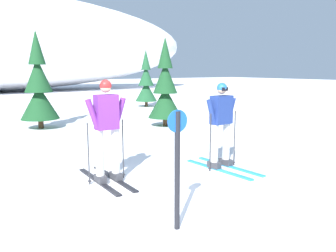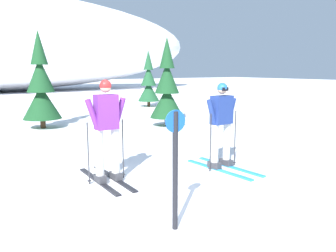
{
  "view_description": "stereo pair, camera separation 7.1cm",
  "coord_description": "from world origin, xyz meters",
  "px_view_note": "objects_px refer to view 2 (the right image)",
  "views": [
    {
      "loc": [
        -2.54,
        -4.37,
        2.01
      ],
      "look_at": [
        0.97,
        0.91,
        0.95
      ],
      "focal_mm": 36.3,
      "sensor_mm": 36.0,
      "label": 1
    },
    {
      "loc": [
        -2.48,
        -4.41,
        2.01
      ],
      "look_at": [
        0.97,
        0.91,
        0.95
      ],
      "focal_mm": 36.3,
      "sensor_mm": 36.0,
      "label": 2
    }
  ],
  "objects_px": {
    "skier_purple_jacket": "(107,130)",
    "pine_tree_center_left": "(41,88)",
    "skier_navy_jacket": "(222,124)",
    "trail_marker_post": "(175,163)",
    "pine_tree_far_right": "(149,83)",
    "pine_tree_center_right": "(167,89)"
  },
  "relations": [
    {
      "from": "skier_navy_jacket",
      "to": "pine_tree_center_right",
      "type": "bearing_deg",
      "value": 69.11
    },
    {
      "from": "pine_tree_far_right",
      "to": "skier_purple_jacket",
      "type": "bearing_deg",
      "value": -123.21
    },
    {
      "from": "skier_navy_jacket",
      "to": "pine_tree_far_right",
      "type": "distance_m",
      "value": 11.86
    },
    {
      "from": "skier_purple_jacket",
      "to": "pine_tree_center_left",
      "type": "bearing_deg",
      "value": 86.7
    },
    {
      "from": "skier_navy_jacket",
      "to": "pine_tree_center_left",
      "type": "height_order",
      "value": "pine_tree_center_left"
    },
    {
      "from": "skier_navy_jacket",
      "to": "skier_purple_jacket",
      "type": "distance_m",
      "value": 2.35
    },
    {
      "from": "trail_marker_post",
      "to": "pine_tree_center_right",
      "type": "bearing_deg",
      "value": 57.87
    },
    {
      "from": "skier_navy_jacket",
      "to": "pine_tree_center_left",
      "type": "bearing_deg",
      "value": 105.52
    },
    {
      "from": "skier_purple_jacket",
      "to": "pine_tree_far_right",
      "type": "height_order",
      "value": "pine_tree_far_right"
    },
    {
      "from": "skier_navy_jacket",
      "to": "trail_marker_post",
      "type": "bearing_deg",
      "value": -143.2
    },
    {
      "from": "skier_purple_jacket",
      "to": "skier_navy_jacket",
      "type": "bearing_deg",
      "value": -11.03
    },
    {
      "from": "skier_navy_jacket",
      "to": "pine_tree_center_right",
      "type": "xyz_separation_m",
      "value": [
        1.9,
        4.99,
        0.39
      ]
    },
    {
      "from": "skier_navy_jacket",
      "to": "trail_marker_post",
      "type": "relative_size",
      "value": 1.16
    },
    {
      "from": "pine_tree_center_left",
      "to": "skier_navy_jacket",
      "type": "bearing_deg",
      "value": -74.48
    },
    {
      "from": "pine_tree_center_right",
      "to": "pine_tree_far_right",
      "type": "distance_m",
      "value": 6.52
    },
    {
      "from": "skier_navy_jacket",
      "to": "skier_purple_jacket",
      "type": "bearing_deg",
      "value": 168.97
    },
    {
      "from": "pine_tree_center_left",
      "to": "trail_marker_post",
      "type": "height_order",
      "value": "pine_tree_center_left"
    },
    {
      "from": "trail_marker_post",
      "to": "pine_tree_center_left",
      "type": "bearing_deg",
      "value": 87.42
    },
    {
      "from": "skier_purple_jacket",
      "to": "pine_tree_center_left",
      "type": "xyz_separation_m",
      "value": [
        0.37,
        6.49,
        0.43
      ]
    },
    {
      "from": "pine_tree_center_left",
      "to": "trail_marker_post",
      "type": "distance_m",
      "value": 8.7
    },
    {
      "from": "skier_purple_jacket",
      "to": "pine_tree_center_left",
      "type": "height_order",
      "value": "pine_tree_center_left"
    },
    {
      "from": "skier_purple_jacket",
      "to": "pine_tree_center_left",
      "type": "relative_size",
      "value": 0.55
    }
  ]
}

